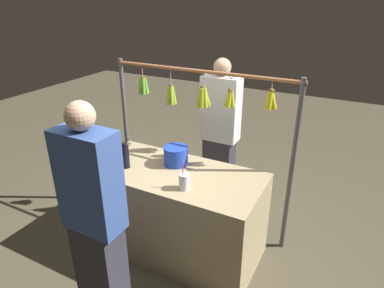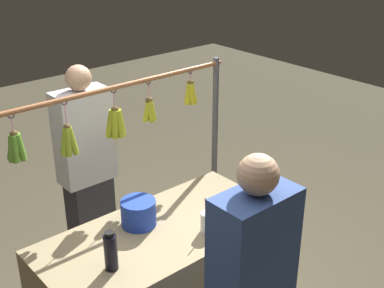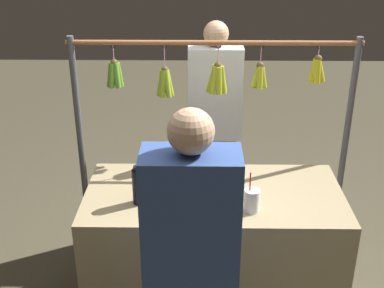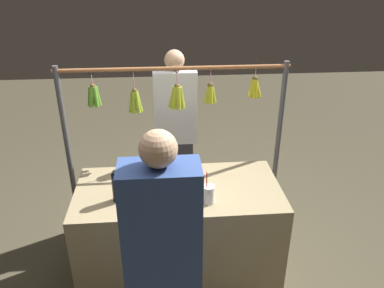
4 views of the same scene
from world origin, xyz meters
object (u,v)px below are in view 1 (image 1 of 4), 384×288
at_px(customer_person, 95,222).
at_px(water_bottle, 125,156).
at_px(blue_bucket, 176,156).
at_px(vendor_person, 220,136).
at_px(drink_cup, 184,181).

bearing_deg(customer_person, water_bottle, -67.39).
height_order(blue_bucket, vendor_person, vendor_person).
bearing_deg(water_bottle, customer_person, 112.61).
bearing_deg(drink_cup, water_bottle, -6.88).
relative_size(blue_bucket, drink_cup, 0.92).
bearing_deg(vendor_person, drink_cup, 98.93).
bearing_deg(vendor_person, blue_bucket, 83.28).
bearing_deg(drink_cup, blue_bucket, -51.23).
bearing_deg(vendor_person, water_bottle, 66.49).
bearing_deg(water_bottle, drink_cup, 173.12).
bearing_deg(drink_cup, vendor_person, -81.07).
xyz_separation_m(water_bottle, vendor_person, (-0.46, -1.06, -0.12)).
bearing_deg(customer_person, blue_bucket, -93.21).
xyz_separation_m(drink_cup, customer_person, (0.33, 0.67, -0.06)).
height_order(water_bottle, blue_bucket, water_bottle).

